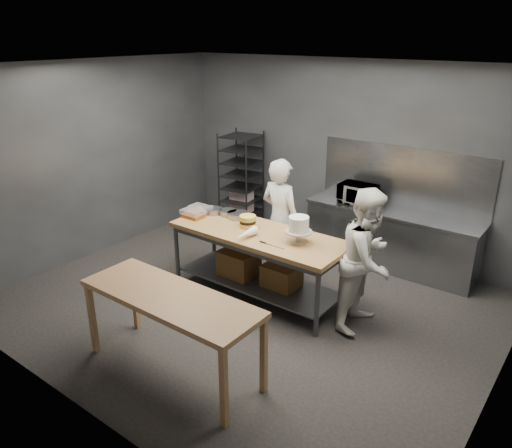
{
  "coord_description": "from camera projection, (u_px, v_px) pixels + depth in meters",
  "views": [
    {
      "loc": [
        3.55,
        -4.54,
        3.38
      ],
      "look_at": [
        -0.05,
        0.23,
        1.05
      ],
      "focal_mm": 35.0,
      "sensor_mm": 36.0,
      "label": 1
    }
  ],
  "objects": [
    {
      "name": "offset_spatula",
      "position": [
        268.0,
        244.0,
        6.13
      ],
      "size": [
        0.36,
        0.02,
        0.02
      ],
      "color": "slate",
      "rests_on": "work_table"
    },
    {
      "name": "piping_bag",
      "position": [
        246.0,
        234.0,
        6.28
      ],
      "size": [
        0.13,
        0.38,
        0.12
      ],
      "primitive_type": "cone",
      "rotation": [
        1.57,
        0.0,
        -0.03
      ],
      "color": "white",
      "rests_on": "work_table"
    },
    {
      "name": "chef_right",
      "position": [
        368.0,
        259.0,
        5.85
      ],
      "size": [
        0.66,
        0.85,
        1.74
      ],
      "primitive_type": "imported",
      "rotation": [
        0.0,
        0.0,
        1.57
      ],
      "color": "silver",
      "rests_on": "ground"
    },
    {
      "name": "work_table",
      "position": [
        257.0,
        256.0,
        6.65
      ],
      "size": [
        2.4,
        0.9,
        0.92
      ],
      "color": "#9A693D",
      "rests_on": "ground"
    },
    {
      "name": "ground",
      "position": [
        248.0,
        304.0,
        6.6
      ],
      "size": [
        6.0,
        6.0,
        0.0
      ],
      "primitive_type": "plane",
      "color": "black",
      "rests_on": "ground"
    },
    {
      "name": "near_counter",
      "position": [
        171.0,
        303.0,
        5.03
      ],
      "size": [
        2.0,
        0.7,
        0.9
      ],
      "color": "#8E603A",
      "rests_on": "ground"
    },
    {
      "name": "splashback_panel",
      "position": [
        403.0,
        177.0,
        7.39
      ],
      "size": [
        2.6,
        0.02,
        0.9
      ],
      "primitive_type": "cube",
      "color": "slate",
      "rests_on": "back_counter"
    },
    {
      "name": "back_wall",
      "position": [
        344.0,
        157.0,
        7.92
      ],
      "size": [
        6.0,
        0.04,
        3.0
      ],
      "primitive_type": "cube",
      "color": "#4C4F54",
      "rests_on": "ground"
    },
    {
      "name": "speed_rack",
      "position": [
        241.0,
        182.0,
        8.85
      ],
      "size": [
        0.68,
        0.73,
        1.75
      ],
      "color": "black",
      "rests_on": "ground"
    },
    {
      "name": "chef_behind",
      "position": [
        280.0,
        219.0,
        7.05
      ],
      "size": [
        0.68,
        0.48,
        1.76
      ],
      "primitive_type": "imported",
      "rotation": [
        0.0,
        0.0,
        3.04
      ],
      "color": "silver",
      "rests_on": "ground"
    },
    {
      "name": "frosted_cake_stand",
      "position": [
        299.0,
        226.0,
        6.11
      ],
      "size": [
        0.34,
        0.34,
        0.34
      ],
      "color": "#B2A78E",
      "rests_on": "work_table"
    },
    {
      "name": "layer_cake",
      "position": [
        248.0,
        221.0,
        6.65
      ],
      "size": [
        0.22,
        0.22,
        0.16
      ],
      "color": "#EBD34A",
      "rests_on": "work_table"
    },
    {
      "name": "microwave",
      "position": [
        357.0,
        194.0,
        7.6
      ],
      "size": [
        0.54,
        0.37,
        0.3
      ],
      "primitive_type": "imported",
      "color": "black",
      "rests_on": "back_counter"
    },
    {
      "name": "cake_pans",
      "position": [
        228.0,
        213.0,
        7.07
      ],
      "size": [
        0.67,
        0.35,
        0.07
      ],
      "color": "gray",
      "rests_on": "work_table"
    },
    {
      "name": "back_counter",
      "position": [
        389.0,
        239.0,
        7.5
      ],
      "size": [
        2.6,
        0.6,
        0.9
      ],
      "color": "slate",
      "rests_on": "ground"
    },
    {
      "name": "pastry_clamshells",
      "position": [
        197.0,
        211.0,
        7.08
      ],
      "size": [
        0.34,
        0.4,
        0.11
      ],
      "color": "#A75921",
      "rests_on": "work_table"
    }
  ]
}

